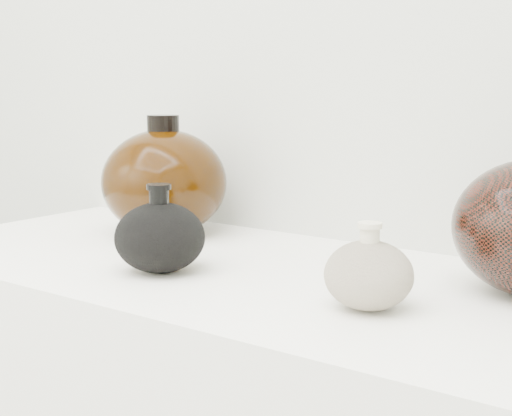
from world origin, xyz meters
The scene contains 3 objects.
black_gourd_vase centered at (-0.10, 0.86, 0.95)m, with size 0.14×0.14×0.13m.
cream_gourd_vase centered at (0.22, 0.88, 0.94)m, with size 0.13×0.13×0.10m.
left_round_pot centered at (-0.27, 1.06, 1.00)m, with size 0.22×0.22×0.21m.
Camera 1 is at (0.59, 0.14, 1.16)m, focal length 50.00 mm.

